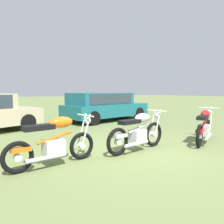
% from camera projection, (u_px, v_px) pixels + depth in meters
% --- Properties ---
extents(ground_plane, '(120.00, 120.00, 0.00)m').
position_uv_depth(ground_plane, '(137.00, 151.00, 5.72)').
color(ground_plane, olive).
extents(motorcycle_orange, '(2.00, 0.65, 1.02)m').
position_uv_depth(motorcycle_orange, '(54.00, 142.00, 4.60)').
color(motorcycle_orange, black).
rests_on(motorcycle_orange, ground).
extents(motorcycle_silver, '(2.04, 0.71, 1.02)m').
position_uv_depth(motorcycle_silver, '(138.00, 132.00, 5.77)').
color(motorcycle_silver, black).
rests_on(motorcycle_silver, ground).
extents(motorcycle_red, '(1.87, 1.09, 1.02)m').
position_uv_depth(motorcycle_red, '(204.00, 126.00, 6.67)').
color(motorcycle_red, black).
rests_on(motorcycle_red, ground).
extents(car_teal, '(4.79, 2.56, 1.43)m').
position_uv_depth(car_teal, '(104.00, 105.00, 11.57)').
color(car_teal, '#19606B').
rests_on(car_teal, ground).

